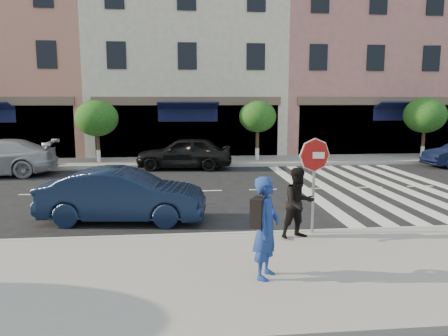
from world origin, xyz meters
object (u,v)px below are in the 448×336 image
Objects in this scene: car_near_mid at (123,195)px; car_far_mid at (184,153)px; photographer at (266,228)px; walker at (299,203)px; stop_sign at (314,164)px.

car_far_mid is (1.73, 8.80, 0.04)m from car_near_mid.
photographer is 2.39m from walker.
walker is 0.37× the size of car_near_mid.
stop_sign is at bearing 21.16° from car_far_mid.
car_near_mid is at bearing -4.75° from car_far_mid.
photographer is 5.32m from car_near_mid.
stop_sign is at bearing 20.24° from walker.
car_near_mid is at bearing 165.12° from stop_sign.
walker is (-0.44, -0.33, -0.84)m from stop_sign.
stop_sign is at bearing -106.45° from car_near_mid.
car_far_mid is at bearing 113.20° from stop_sign.
photographer is 1.12× the size of walker.
car_near_mid is at bearing 62.89° from photographer.
car_near_mid is (-4.57, 1.97, -1.07)m from stop_sign.
walker is 11.36m from car_far_mid.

